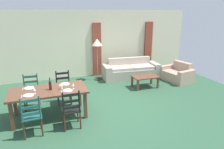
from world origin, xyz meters
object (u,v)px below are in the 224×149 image
Objects in this scene: armchair_upholstered at (178,74)px; wine_glass_near_left at (34,89)px; wine_bottle at (50,85)px; standing_lamp at (97,45)px; coffee_cup_primary at (61,87)px; dining_chair_far_right at (64,87)px; wine_glass_near_right at (73,85)px; dining_chair_near_right at (71,109)px; dining_table at (48,93)px; dining_chair_near_left at (32,116)px; dining_chair_far_left at (31,92)px; coffee_table at (145,78)px; couch at (131,71)px.

wine_glass_near_left is at bearing -163.99° from armchair_upholstered.
standing_lamp reaches higher than wine_bottle.
standing_lamp is at bearing 56.89° from coffee_cup_primary.
dining_chair_far_right is 5.96× the size of wine_glass_near_left.
dining_chair_near_right is at bearing -105.18° from wine_glass_near_right.
dining_table is 0.65m from wine_glass_near_right.
wine_bottle is (0.47, 0.73, 0.39)m from dining_chair_near_left.
dining_chair_far_left reaches higher than coffee_table.
wine_glass_near_left is at bearing -154.90° from dining_table.
wine_glass_near_left is 4.46m from couch.
dining_chair_far_right is 1.00m from wine_glass_near_right.
dining_chair_near_left and dining_chair_far_right have the same top height.
coffee_cup_primary is (-0.13, 0.66, 0.32)m from dining_chair_near_right.
coffee_table is (3.04, 1.18, -0.44)m from coffee_cup_primary.
dining_chair_near_left is at bearing -158.40° from armchair_upholstered.
couch is (3.04, 2.39, -0.50)m from coffee_cup_primary.
wine_bottle reaches higher than wine_glass_near_left.
wine_bottle is 5.13m from armchair_upholstered.
coffee_cup_primary is (0.72, 0.69, 0.32)m from dining_chair_near_left.
wine_glass_near_left reaches higher than dining_table.
dining_chair_far_right reaches higher than dining_table.
dining_chair_near_left is 0.75× the size of armchair_upholstered.
coffee_cup_primary is (0.63, 0.08, -0.07)m from wine_glass_near_left.
coffee_cup_primary reaches higher than coffee_table.
wine_glass_near_right is 3.07m from coffee_table.
dining_chair_far_right is at bearing 99.32° from wine_glass_near_right.
standing_lamp is (1.68, 2.58, 0.62)m from coffee_cup_primary.
dining_chair_far_right reaches higher than wine_glass_near_right.
dining_chair_near_right and dining_chair_far_left have the same top height.
dining_chair_near_right is 1.07× the size of coffee_table.
dining_table is at bearing -161.80° from coffee_table.
dining_chair_near_right is 3.71m from standing_lamp.
coffee_table is at bearing 21.11° from coffee_cup_primary.
wine_bottle is 3.51× the size of coffee_cup_primary.
dining_table is 11.80× the size of wine_glass_near_right.
dining_chair_near_right is (0.44, -0.74, -0.19)m from dining_table.
couch is (2.75, 2.46, -0.57)m from wine_glass_near_right.
dining_chair_far_right reaches higher than armchair_upholstered.
dining_chair_near_right is at bearing -133.57° from couch.
coffee_table is (3.77, 1.86, -0.12)m from dining_chair_near_left.
coffee_cup_primary is at bearing -158.89° from coffee_table.
dining_chair_far_right is 2.50m from standing_lamp.
wine_bottle is 3.23m from standing_lamp.
coffee_cup_primary is 3.29m from coffee_table.
wine_glass_near_left is 3.92m from coffee_table.
wine_bottle is at bearing -164.12° from armchair_upholstered.
dining_chair_near_left is 10.67× the size of coffee_cup_primary.
standing_lamp is (1.54, 1.73, 0.93)m from dining_chair_far_right.
dining_chair_near_left is at bearing -178.33° from dining_chair_near_right.
armchair_upholstered is (1.61, -0.95, -0.04)m from couch.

